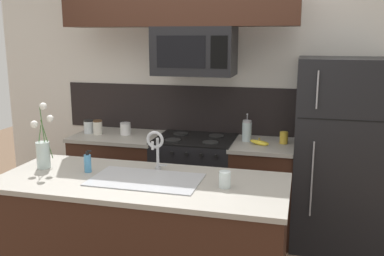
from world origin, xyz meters
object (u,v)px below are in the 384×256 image
Objects in this scene: banana_bunch at (259,142)px; storage_jar_medium at (98,127)px; storage_jar_tall at (89,127)px; refrigerator at (340,154)px; drinking_glass at (225,179)px; sink_faucet at (156,145)px; stove_range at (195,183)px; microwave at (195,51)px; storage_jar_short at (125,129)px; dish_soap_bottle at (88,163)px; coffee_tin at (284,138)px; flower_vase at (43,150)px; french_press at (247,131)px.

storage_jar_medium is at bearing 179.14° from banana_bunch.
storage_jar_tall is at bearing 178.35° from banana_bunch.
drinking_glass is at bearing -122.67° from refrigerator.
sink_faucet is 0.62m from drinking_glass.
stove_range is 1.29m from microwave.
storage_jar_short is 1.22m from dish_soap_bottle.
drinking_glass is at bearing -103.67° from coffee_tin.
sink_faucet is 0.61× the size of flower_vase.
sink_faucet is at bearing 17.80° from dish_soap_bottle.
stove_range is 7.53× the size of storage_jar_short.
french_press is (1.22, 0.04, 0.04)m from storage_jar_short.
coffee_tin reaches higher than stove_range.
storage_jar_tall is 1.96m from coffee_tin.
dish_soap_bottle is at bearing -137.51° from coffee_tin.
storage_jar_medium reaches higher than storage_jar_short.
refrigerator is 2.53m from flower_vase.
drinking_glass is at bearing -45.52° from storage_jar_short.
storage_jar_short is 1.36m from banana_bunch.
microwave is 4.51× the size of dish_soap_bottle.
banana_bunch is 1.60m from dish_soap_bottle.
sink_faucet is (0.70, -1.05, 0.14)m from storage_jar_short.
stove_range is at bearing 0.50° from storage_jar_tall.
storage_jar_short is at bearing 176.69° from banana_bunch.
microwave is 0.44× the size of refrigerator.
storage_jar_short is (-0.73, 0.02, 0.51)m from stove_range.
banana_bunch is (1.75, -0.05, -0.05)m from storage_jar_tall.
banana_bunch is (-0.71, -0.08, 0.08)m from refrigerator.
dish_soap_bottle reaches higher than banana_bunch.
storage_jar_tall is at bearing 101.73° from flower_vase.
stove_range is 0.89m from storage_jar_short.
sink_faucet is (-0.87, -1.08, 0.14)m from coffee_tin.
refrigerator is (1.34, 0.04, -0.90)m from microwave.
drinking_glass is (-0.32, -1.31, -0.00)m from coffee_tin.
storage_jar_medium is (-1.01, -0.01, -0.77)m from microwave.
coffee_tin is at bearing 176.56° from refrigerator.
refrigerator is 2.21m from dish_soap_bottle.
microwave is 6.78× the size of drinking_glass.
storage_jar_medium is 1.63m from banana_bunch.
french_press is (-0.85, 0.04, 0.16)m from refrigerator.
banana_bunch is 0.24m from coffee_tin.
drinking_glass is (1.53, -1.22, -0.02)m from storage_jar_medium.
banana_bunch is at bearing -3.58° from microwave.
flower_vase is (-0.37, 0.01, 0.07)m from dish_soap_bottle.
storage_jar_short is at bearing 123.51° from sink_faucet.
banana_bunch is 1.19m from sink_faucet.
refrigerator is 1.75m from sink_faucet.
sink_faucet reaches higher than storage_jar_short.
storage_jar_tall is 0.45× the size of sink_faucet.
flower_vase is at bearing -144.58° from coffee_tin.
storage_jar_medium is 0.29m from storage_jar_short.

